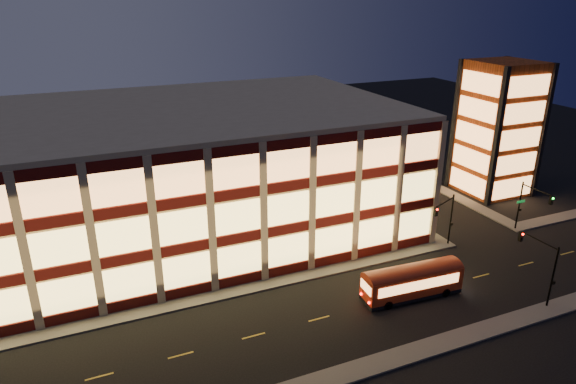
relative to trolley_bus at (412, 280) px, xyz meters
name	(u,v)px	position (x,y,z in m)	size (l,w,h in m)	color
ground	(252,294)	(-13.33, 6.28, -1.77)	(200.00, 200.00, 0.00)	black
sidewalk_office_south	(218,295)	(-16.33, 7.28, -1.70)	(54.00, 2.00, 0.15)	#514F4C
sidewalk_office_east	(367,195)	(9.67, 23.28, -1.70)	(2.00, 30.00, 0.15)	#514F4C
sidewalk_tower_south	(553,219)	(26.67, 7.28, -1.70)	(14.00, 2.00, 0.15)	#514F4C
sidewalk_tower_west	(432,184)	(20.67, 23.28, -1.70)	(2.00, 30.00, 0.15)	#514F4C
sidewalk_near	(313,384)	(-13.33, -6.72, -1.70)	(100.00, 2.00, 0.15)	#514F4C
office_building	(176,171)	(-16.24, 23.19, 5.47)	(50.45, 30.45, 14.50)	tan
stair_tower	(498,129)	(26.62, 18.23, 7.22)	(8.60, 8.60, 18.00)	#8C3814
traffic_signal_far	(446,214)	(8.88, 6.52, 2.34)	(3.79, 1.87, 6.00)	black
traffic_signal_right	(530,201)	(20.17, 5.65, 2.33)	(1.20, 4.37, 6.00)	black
traffic_signal_near	(541,259)	(10.17, -4.75, 2.35)	(0.32, 4.45, 6.00)	black
trolley_bus	(412,280)	(0.00, 0.00, 0.00)	(9.58, 3.00, 3.20)	#962108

